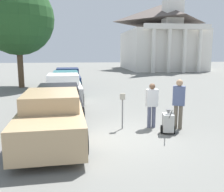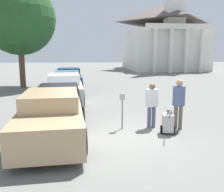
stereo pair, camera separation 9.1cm
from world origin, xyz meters
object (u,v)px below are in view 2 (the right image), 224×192
Objects in this scene: parked_car_black at (59,102)px; equipment_cart at (168,123)px; parked_car_navy at (69,79)px; parking_meter at (122,104)px; parked_car_teal at (67,83)px; parked_car_white at (64,88)px; person_supervisor at (179,101)px; person_worker at (152,103)px; church at (163,34)px; parked_car_tan at (52,115)px.

equipment_cart is (3.86, -2.78, -0.27)m from parked_car_black.
parking_meter is (2.41, -11.13, 0.21)m from parked_car_navy.
parked_car_white is at bearing -92.71° from parked_car_teal.
parked_car_navy is at bearing 87.29° from parked_car_white.
person_supervisor is (4.40, -5.87, 0.31)m from parked_car_white.
person_supervisor is at bearing 160.82° from person_worker.
person_worker is 0.95m from person_supervisor.
person_supervisor reaches higher than parked_car_teal.
parked_car_navy is 4.92× the size of equipment_cart.
equipment_cart is at bearing -38.43° from parked_car_black.
parked_car_teal is 3.59× the size of parking_meter.
parked_car_black is at bearing 139.59° from parking_meter.
equipment_cart is 0.04× the size of church.
parked_car_teal is 2.59× the size of person_supervisor.
parked_car_navy reaches higher than equipment_cart.
parked_car_navy is (0.00, 5.54, -0.03)m from parked_car_white.
person_worker is at bearing -75.23° from parked_car_navy.
parked_car_navy is 12.48m from equipment_cart.
parked_car_teal is 27.02m from church.
person_worker is at bearing -108.86° from church.
parked_car_navy is (0.00, 9.08, 0.05)m from parked_car_black.
parked_car_black is 4.91× the size of equipment_cart.
parked_car_black is at bearing -115.96° from church.
parking_meter reaches higher than equipment_cart.
parked_car_white is (0.00, 6.19, -0.00)m from parked_car_tan.
parked_car_teal is (0.00, 2.77, -0.03)m from parked_car_white.
church is (9.66, 31.20, 4.55)m from person_supervisor.
parked_car_navy is at bearing -125.39° from church.
church is (14.06, 31.52, 4.86)m from parked_car_tan.
parking_meter is (2.41, -5.59, 0.19)m from parked_car_white.
church reaches higher than equipment_cart.
parked_car_navy is at bearing -42.31° from person_supervisor.
parked_car_white reaches higher than parked_car_teal.
parked_car_white is 1.12× the size of parked_car_teal.
parked_car_black is 3.54m from parked_car_white.
person_worker is at bearing -69.96° from parked_car_teal.
parked_car_navy is at bearing 87.29° from parked_car_black.
church reaches higher than parked_car_teal.
parked_car_navy is 3.00× the size of person_worker.
person_supervisor is at bearing -30.61° from parked_car_black.
person_supervisor is 32.97m from church.
person_supervisor reaches higher than parking_meter.
parked_car_black is 9.08m from parked_car_navy.
parked_car_tan reaches higher than parked_car_teal.
person_supervisor is 0.08× the size of church.
person_worker is at bearing -32.83° from parked_car_black.
parked_car_teal is 9.70m from person_supervisor.
parked_car_black reaches higher than equipment_cart.
parked_car_teal is at bearing -121.93° from church.
parked_car_teal is at bearing 87.29° from parked_car_tan.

